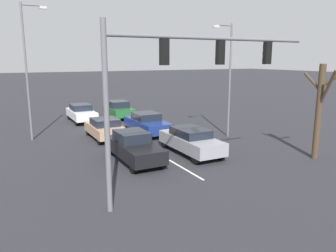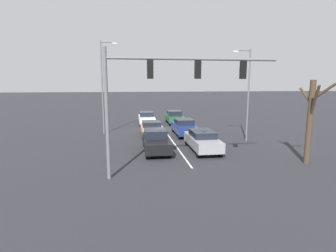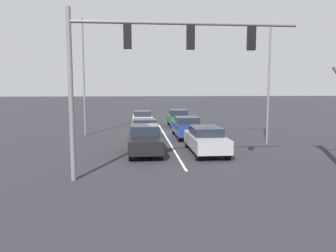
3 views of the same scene
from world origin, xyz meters
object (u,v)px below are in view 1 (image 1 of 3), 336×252
at_px(car_white_midlane_third, 81,113).
at_px(street_lamp_left_shoulder, 228,74).
at_px(bare_tree_near, 320,108).
at_px(street_lamp_right_shoulder, 28,65).
at_px(car_black_midlane_front, 134,147).
at_px(traffic_signal_gantry, 180,72).
at_px(car_gray_leftlane_front, 191,140).
at_px(car_tan_midlane_second, 105,128).
at_px(car_navy_leftlane_second, 147,123).
at_px(car_darkgreen_leftlane_third, 118,109).

height_order(car_white_midlane_third, street_lamp_left_shoulder, street_lamp_left_shoulder).
bearing_deg(bare_tree_near, street_lamp_right_shoulder, -41.32).
xyz_separation_m(car_white_midlane_third, street_lamp_left_shoulder, (-7.89, 10.62, 3.69)).
relative_size(car_white_midlane_third, street_lamp_right_shoulder, 0.50).
height_order(car_black_midlane_front, traffic_signal_gantry, traffic_signal_gantry).
bearing_deg(bare_tree_near, street_lamp_left_shoulder, -79.55).
relative_size(car_gray_leftlane_front, street_lamp_left_shoulder, 0.61).
bearing_deg(street_lamp_right_shoulder, car_tan_midlane_second, 157.41).
xyz_separation_m(car_navy_leftlane_second, bare_tree_near, (-5.86, 10.09, 2.09)).
relative_size(car_darkgreen_leftlane_third, traffic_signal_gantry, 0.43).
height_order(car_black_midlane_front, street_lamp_left_shoulder, street_lamp_left_shoulder).
height_order(car_white_midlane_third, traffic_signal_gantry, traffic_signal_gantry).
bearing_deg(car_tan_midlane_second, car_gray_leftlane_front, 119.21).
bearing_deg(street_lamp_left_shoulder, bare_tree_near, 100.45).
relative_size(car_black_midlane_front, street_lamp_right_shoulder, 0.52).
height_order(street_lamp_left_shoulder, bare_tree_near, street_lamp_left_shoulder).
bearing_deg(car_navy_leftlane_second, car_gray_leftlane_front, 91.33).
relative_size(car_white_midlane_third, street_lamp_left_shoulder, 0.58).
relative_size(car_gray_leftlane_front, traffic_signal_gantry, 0.52).
xyz_separation_m(car_gray_leftlane_front, car_white_midlane_third, (3.39, -13.16, -0.01)).
bearing_deg(car_navy_leftlane_second, car_darkgreen_leftlane_third, -91.86).
bearing_deg(street_lamp_right_shoulder, car_navy_leftlane_second, 166.59).
distance_m(car_black_midlane_front, car_gray_leftlane_front, 3.49).
bearing_deg(car_black_midlane_front, traffic_signal_gantry, 88.85).
xyz_separation_m(car_tan_midlane_second, street_lamp_left_shoulder, (-7.87, 3.48, 3.75)).
bearing_deg(car_gray_leftlane_front, car_navy_leftlane_second, -88.67).
bearing_deg(car_navy_leftlane_second, car_tan_midlane_second, 0.52).
distance_m(car_navy_leftlane_second, street_lamp_left_shoulder, 6.89).
relative_size(street_lamp_left_shoulder, bare_tree_near, 1.50).
xyz_separation_m(car_darkgreen_leftlane_third, street_lamp_right_shoulder, (7.94, 5.31, 4.27)).
xyz_separation_m(car_tan_midlane_second, car_white_midlane_third, (0.02, -7.15, 0.06)).
distance_m(traffic_signal_gantry, street_lamp_left_shoulder, 11.05).
xyz_separation_m(car_black_midlane_front, street_lamp_right_shoulder, (4.37, -7.62, 4.30)).
height_order(car_navy_leftlane_second, car_tan_midlane_second, car_navy_leftlane_second).
distance_m(car_black_midlane_front, car_darkgreen_leftlane_third, 13.41).
distance_m(car_darkgreen_leftlane_third, street_lamp_right_shoulder, 10.46).
relative_size(car_gray_leftlane_front, car_tan_midlane_second, 1.17).
xyz_separation_m(car_white_midlane_third, traffic_signal_gantry, (0.20, 18.13, 4.21)).
bearing_deg(car_tan_midlane_second, car_black_midlane_front, 88.78).
xyz_separation_m(car_tan_midlane_second, bare_tree_near, (-9.09, 10.06, 2.15)).
xyz_separation_m(car_black_midlane_front, bare_tree_near, (-9.21, 4.32, 2.09)).
height_order(car_black_midlane_front, car_gray_leftlane_front, car_black_midlane_front).
height_order(car_black_midlane_front, car_white_midlane_third, car_black_midlane_front).
bearing_deg(car_darkgreen_leftlane_third, car_gray_leftlane_front, 89.60).
height_order(car_gray_leftlane_front, street_lamp_right_shoulder, street_lamp_right_shoulder).
bearing_deg(traffic_signal_gantry, car_navy_leftlane_second, -107.40).
height_order(car_navy_leftlane_second, street_lamp_right_shoulder, street_lamp_right_shoulder).
distance_m(car_gray_leftlane_front, car_navy_leftlane_second, 6.05).
relative_size(traffic_signal_gantry, street_lamp_left_shoulder, 1.18).
height_order(car_tan_midlane_second, street_lamp_left_shoulder, street_lamp_left_shoulder).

